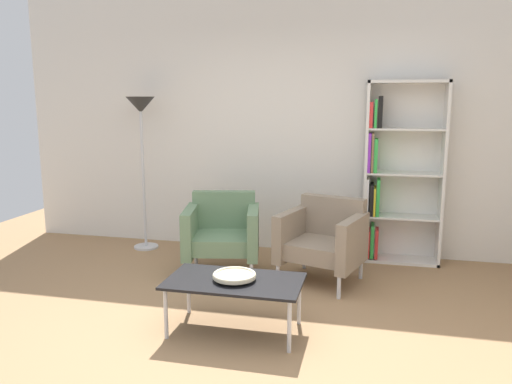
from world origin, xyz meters
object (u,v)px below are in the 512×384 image
bookshelf_tall (395,175)px  armchair_spare_guest (222,231)px  coffee_table_low (234,284)px  floor_lamp_torchiere (141,123)px  armchair_near_window (324,238)px  decorative_bowl (234,275)px

bookshelf_tall → armchair_spare_guest: (-1.67, -0.76, -0.51)m
coffee_table_low → floor_lamp_torchiere: (-1.59, 1.84, 1.08)m
coffee_table_low → armchair_near_window: bearing=66.5°
coffee_table_low → armchair_spare_guest: armchair_spare_guest is taller
bookshelf_tall → floor_lamp_torchiere: 2.84m
decorative_bowl → armchair_near_window: 1.34m
bookshelf_tall → armchair_near_window: bookshelf_tall is taller
decorative_bowl → bookshelf_tall: bearing=59.4°
floor_lamp_torchiere → decorative_bowl: bearing=-49.1°
bookshelf_tall → decorative_bowl: (-1.19, -2.02, -0.49)m
bookshelf_tall → floor_lamp_torchiere: size_ratio=1.09×
armchair_near_window → floor_lamp_torchiere: size_ratio=0.50×
bookshelf_tall → armchair_near_window: (-0.66, -0.79, -0.51)m
decorative_bowl → armchair_spare_guest: 1.34m
bookshelf_tall → armchair_spare_guest: bookshelf_tall is taller
decorative_bowl → armchair_near_window: size_ratio=0.37×
coffee_table_low → decorative_bowl: decorative_bowl is taller
decorative_bowl → armchair_spare_guest: bearing=110.7°
armchair_near_window → armchair_spare_guest: bearing=-164.4°
bookshelf_tall → coffee_table_low: size_ratio=1.90×
armchair_near_window → coffee_table_low: bearing=-96.3°
coffee_table_low → armchair_near_window: armchair_near_window is taller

